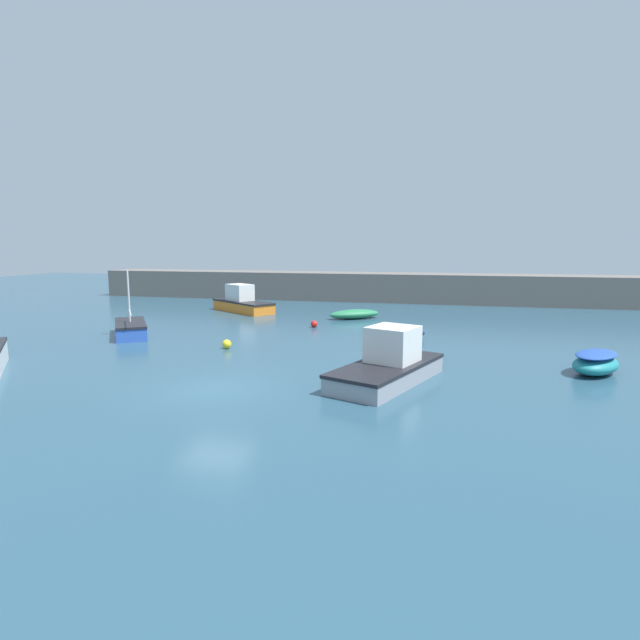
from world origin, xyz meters
TOP-DOWN VIEW (x-y plane):
  - ground_plane at (0.00, 0.00)m, footprint 120.00×120.00m
  - harbor_breakwater at (0.00, 29.04)m, footprint 48.80×3.77m
  - open_tender_yellow at (1.81, 17.70)m, footprint 3.68×3.05m
  - cabin_cruiser_white at (-7.06, 19.38)m, footprint 5.79×4.81m
  - sailboat_twin_hulled at (-9.05, 8.33)m, footprint 3.70×4.28m
  - dinghy_near_pier at (5.67, 11.37)m, footprint 2.23×1.13m
  - rowboat_with_red_cover at (13.48, 5.51)m, footprint 2.65×3.01m
  - motorboat_with_cabin at (5.76, 2.46)m, footprint 4.01×5.94m
  - mooring_buoy_yellow at (-2.49, 6.48)m, footprint 0.44×0.44m
  - mooring_buoy_red at (0.05, 13.57)m, footprint 0.42×0.42m

SIDE VIEW (x-z plane):
  - ground_plane at x=0.00m, z-range -0.20..0.00m
  - mooring_buoy_red at x=0.05m, z-range 0.00..0.42m
  - mooring_buoy_yellow at x=-2.49m, z-range 0.00..0.44m
  - open_tender_yellow at x=1.81m, z-range 0.00..0.64m
  - dinghy_near_pier at x=5.67m, z-range 0.00..0.65m
  - sailboat_twin_hulled at x=-9.05m, z-range -1.41..2.23m
  - rowboat_with_red_cover at x=13.48m, z-range 0.00..0.90m
  - motorboat_with_cabin at x=5.76m, z-range -0.35..1.66m
  - cabin_cruiser_white at x=-7.06m, z-range -0.32..1.71m
  - harbor_breakwater at x=0.00m, z-range 0.00..2.48m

